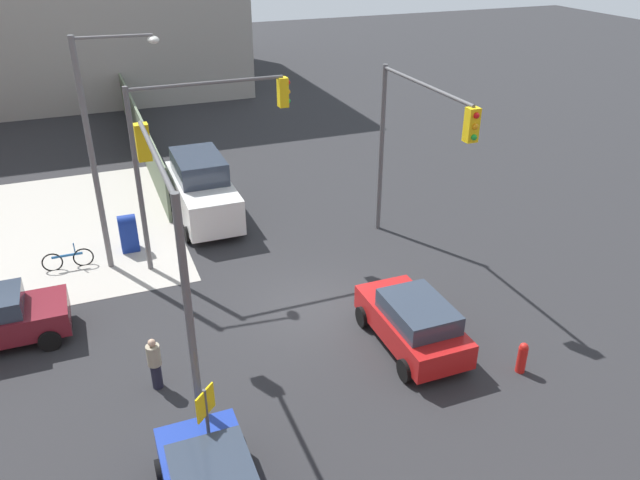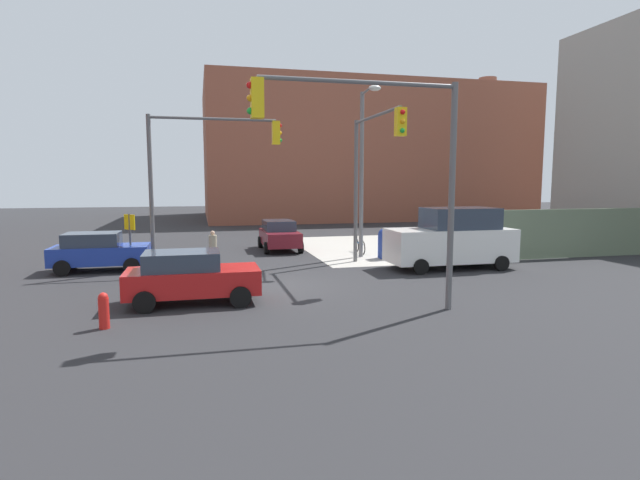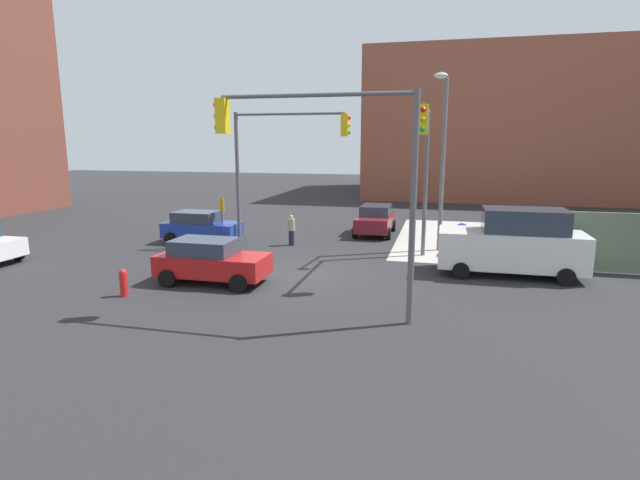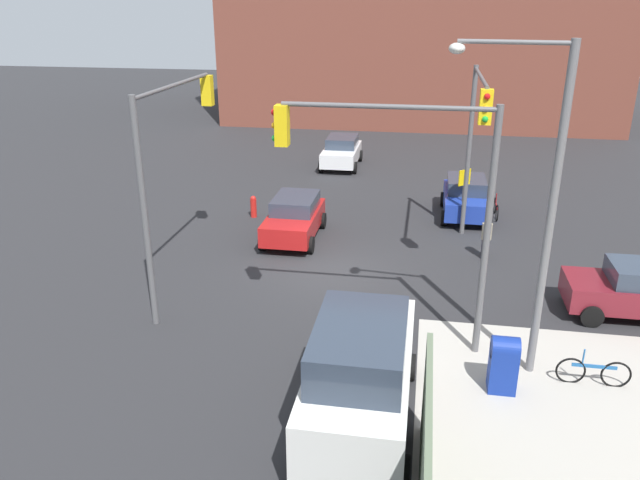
{
  "view_description": "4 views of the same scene",
  "coord_description": "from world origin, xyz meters",
  "px_view_note": "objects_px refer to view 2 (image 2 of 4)",
  "views": [
    {
      "loc": [
        -15.66,
        5.91,
        11.14
      ],
      "look_at": [
        1.25,
        -0.72,
        1.73
      ],
      "focal_mm": 35.0,
      "sensor_mm": 36.0,
      "label": 1
    },
    {
      "loc": [
        -2.57,
        -17.56,
        3.75
      ],
      "look_at": [
        1.44,
        -1.05,
        1.74
      ],
      "focal_mm": 28.0,
      "sensor_mm": 36.0,
      "label": 2
    },
    {
      "loc": [
        5.28,
        -18.27,
        5.13
      ],
      "look_at": [
        0.71,
        0.22,
        1.35
      ],
      "focal_mm": 28.0,
      "sensor_mm": 36.0,
      "label": 3
    },
    {
      "loc": [
        19.37,
        2.87,
        8.79
      ],
      "look_at": [
        0.03,
        -0.46,
        1.12
      ],
      "focal_mm": 35.0,
      "sensor_mm": 36.0,
      "label": 4
    }
  ],
  "objects_px": {
    "traffic_signal_se_corner": "(378,148)",
    "pedestrian_crossing": "(213,247)",
    "traffic_signal_nw_corner": "(203,160)",
    "hatchback_maroon": "(279,235)",
    "sedan_red": "(190,276)",
    "traffic_signal_ne_corner": "(371,160)",
    "bicycle_leaning_on_fence": "(360,246)",
    "smokestack": "(485,148)",
    "bicycle_at_crosswalk": "(102,258)",
    "street_lamp_corner": "(363,161)",
    "sedan_blue": "(99,251)",
    "mailbox_blue": "(386,243)",
    "fire_hydrant": "(104,310)",
    "van_white_delivery": "(452,239)"
  },
  "relations": [
    {
      "from": "traffic_signal_se_corner",
      "to": "pedestrian_crossing",
      "type": "bearing_deg",
      "value": 113.56
    },
    {
      "from": "traffic_signal_nw_corner",
      "to": "traffic_signal_se_corner",
      "type": "relative_size",
      "value": 1.0
    },
    {
      "from": "traffic_signal_se_corner",
      "to": "hatchback_maroon",
      "type": "bearing_deg",
      "value": 92.35
    },
    {
      "from": "sedan_red",
      "to": "traffic_signal_ne_corner",
      "type": "bearing_deg",
      "value": 30.66
    },
    {
      "from": "hatchback_maroon",
      "to": "bicycle_leaning_on_fence",
      "type": "relative_size",
      "value": 2.22
    },
    {
      "from": "traffic_signal_se_corner",
      "to": "sedan_red",
      "type": "relative_size",
      "value": 1.62
    },
    {
      "from": "traffic_signal_se_corner",
      "to": "smokestack",
      "type": "bearing_deg",
      "value": 54.44
    },
    {
      "from": "traffic_signal_ne_corner",
      "to": "bicycle_at_crosswalk",
      "type": "relative_size",
      "value": 3.71
    },
    {
      "from": "hatchback_maroon",
      "to": "traffic_signal_ne_corner",
      "type": "bearing_deg",
      "value": -67.46
    },
    {
      "from": "traffic_signal_nw_corner",
      "to": "traffic_signal_ne_corner",
      "type": "bearing_deg",
      "value": -17.05
    },
    {
      "from": "traffic_signal_nw_corner",
      "to": "street_lamp_corner",
      "type": "bearing_deg",
      "value": 7.09
    },
    {
      "from": "smokestack",
      "to": "sedan_blue",
      "type": "height_order",
      "value": "smokestack"
    },
    {
      "from": "bicycle_at_crosswalk",
      "to": "hatchback_maroon",
      "type": "bearing_deg",
      "value": 20.92
    },
    {
      "from": "traffic_signal_ne_corner",
      "to": "sedan_red",
      "type": "xyz_separation_m",
      "value": [
        -7.38,
        -4.37,
        -3.79
      ]
    },
    {
      "from": "mailbox_blue",
      "to": "sedan_red",
      "type": "bearing_deg",
      "value": -142.49
    },
    {
      "from": "traffic_signal_ne_corner",
      "to": "bicycle_at_crosswalk",
      "type": "distance_m",
      "value": 12.61
    },
    {
      "from": "traffic_signal_se_corner",
      "to": "mailbox_blue",
      "type": "distance_m",
      "value": 11.01
    },
    {
      "from": "traffic_signal_se_corner",
      "to": "street_lamp_corner",
      "type": "height_order",
      "value": "street_lamp_corner"
    },
    {
      "from": "street_lamp_corner",
      "to": "fire_hydrant",
      "type": "bearing_deg",
      "value": -136.54
    },
    {
      "from": "traffic_signal_nw_corner",
      "to": "bicycle_leaning_on_fence",
      "type": "height_order",
      "value": "traffic_signal_nw_corner"
    },
    {
      "from": "traffic_signal_nw_corner",
      "to": "sedan_blue",
      "type": "height_order",
      "value": "traffic_signal_nw_corner"
    },
    {
      "from": "smokestack",
      "to": "mailbox_blue",
      "type": "xyz_separation_m",
      "value": [
        -20.69,
        -25.0,
        -6.43
      ]
    },
    {
      "from": "sedan_blue",
      "to": "fire_hydrant",
      "type": "bearing_deg",
      "value": -79.27
    },
    {
      "from": "mailbox_blue",
      "to": "pedestrian_crossing",
      "type": "height_order",
      "value": "pedestrian_crossing"
    },
    {
      "from": "traffic_signal_nw_corner",
      "to": "sedan_blue",
      "type": "bearing_deg",
      "value": 177.53
    },
    {
      "from": "traffic_signal_nw_corner",
      "to": "mailbox_blue",
      "type": "bearing_deg",
      "value": 3.35
    },
    {
      "from": "smokestack",
      "to": "fire_hydrant",
      "type": "distance_m",
      "value": 47.24
    },
    {
      "from": "mailbox_blue",
      "to": "pedestrian_crossing",
      "type": "distance_m",
      "value": 8.2
    },
    {
      "from": "smokestack",
      "to": "hatchback_maroon",
      "type": "bearing_deg",
      "value": -140.54
    },
    {
      "from": "mailbox_blue",
      "to": "hatchback_maroon",
      "type": "distance_m",
      "value": 6.21
    },
    {
      "from": "traffic_signal_nw_corner",
      "to": "street_lamp_corner",
      "type": "relative_size",
      "value": 0.81
    },
    {
      "from": "fire_hydrant",
      "to": "sedan_red",
      "type": "relative_size",
      "value": 0.23
    },
    {
      "from": "mailbox_blue",
      "to": "sedan_blue",
      "type": "relative_size",
      "value": 0.37
    },
    {
      "from": "traffic_signal_ne_corner",
      "to": "mailbox_blue",
      "type": "bearing_deg",
      "value": 56.77
    },
    {
      "from": "van_white_delivery",
      "to": "bicycle_leaning_on_fence",
      "type": "relative_size",
      "value": 3.09
    },
    {
      "from": "mailbox_blue",
      "to": "van_white_delivery",
      "type": "relative_size",
      "value": 0.26
    },
    {
      "from": "smokestack",
      "to": "traffic_signal_nw_corner",
      "type": "xyz_separation_m",
      "value": [
        -29.22,
        -25.5,
        -2.55
      ]
    },
    {
      "from": "traffic_signal_ne_corner",
      "to": "sedan_blue",
      "type": "distance_m",
      "value": 12.03
    },
    {
      "from": "smokestack",
      "to": "pedestrian_crossing",
      "type": "bearing_deg",
      "value": -139.36
    },
    {
      "from": "pedestrian_crossing",
      "to": "bicycle_leaning_on_fence",
      "type": "height_order",
      "value": "pedestrian_crossing"
    },
    {
      "from": "pedestrian_crossing",
      "to": "bicycle_at_crosswalk",
      "type": "distance_m",
      "value": 4.89
    },
    {
      "from": "traffic_signal_se_corner",
      "to": "traffic_signal_ne_corner",
      "type": "relative_size",
      "value": 1.0
    },
    {
      "from": "bicycle_at_crosswalk",
      "to": "bicycle_leaning_on_fence",
      "type": "bearing_deg",
      "value": 5.51
    },
    {
      "from": "sedan_red",
      "to": "smokestack",
      "type": "bearing_deg",
      "value": 47.04
    },
    {
      "from": "sedan_red",
      "to": "traffic_signal_se_corner",
      "type": "bearing_deg",
      "value": -26.36
    },
    {
      "from": "traffic_signal_nw_corner",
      "to": "van_white_delivery",
      "type": "height_order",
      "value": "traffic_signal_nw_corner"
    },
    {
      "from": "smokestack",
      "to": "sedan_red",
      "type": "distance_m",
      "value": 44.14
    },
    {
      "from": "street_lamp_corner",
      "to": "van_white_delivery",
      "type": "height_order",
      "value": "street_lamp_corner"
    },
    {
      "from": "street_lamp_corner",
      "to": "bicycle_leaning_on_fence",
      "type": "xyz_separation_m",
      "value": [
        0.44,
        1.76,
        -4.35
      ]
    },
    {
      "from": "mailbox_blue",
      "to": "pedestrian_crossing",
      "type": "relative_size",
      "value": 0.93
    }
  ]
}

